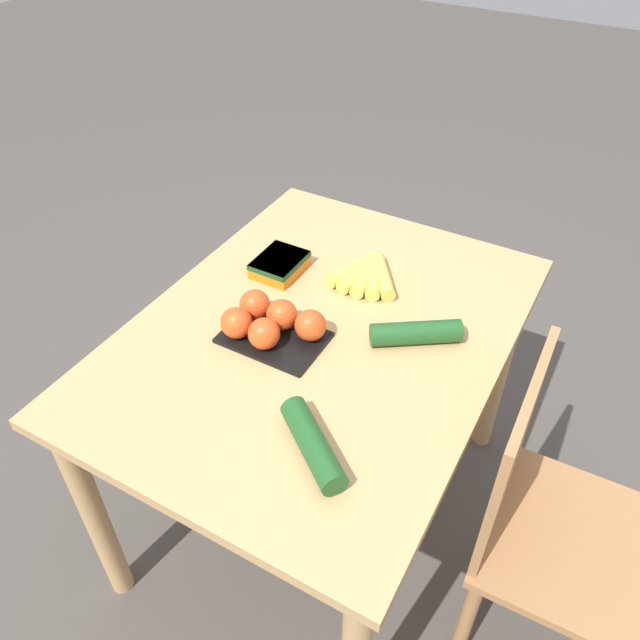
# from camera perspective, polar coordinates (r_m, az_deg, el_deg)

# --- Properties ---
(ground_plane) EXTENTS (12.00, 12.00, 0.00)m
(ground_plane) POSITION_cam_1_polar(r_m,az_deg,el_deg) (2.10, 0.00, -16.46)
(ground_plane) COLOR #4C4742
(dining_table) EXTENTS (1.14, 0.86, 0.75)m
(dining_table) POSITION_cam_1_polar(r_m,az_deg,el_deg) (1.60, 0.00, -3.90)
(dining_table) COLOR tan
(dining_table) RESTS_ON ground_plane
(chair) EXTENTS (0.43, 0.41, 0.88)m
(chair) POSITION_cam_1_polar(r_m,az_deg,el_deg) (1.60, 20.26, -17.35)
(chair) COLOR #A87547
(chair) RESTS_ON ground_plane
(banana_bunch) EXTENTS (0.19, 0.19, 0.04)m
(banana_bunch) POSITION_cam_1_polar(r_m,az_deg,el_deg) (1.68, 4.41, 4.29)
(banana_bunch) COLOR brown
(banana_bunch) RESTS_ON dining_table
(tomato_pack) EXTENTS (0.17, 0.24, 0.09)m
(tomato_pack) POSITION_cam_1_polar(r_m,az_deg,el_deg) (1.48, -4.59, -0.25)
(tomato_pack) COLOR black
(tomato_pack) RESTS_ON dining_table
(carrot_bag) EXTENTS (0.14, 0.12, 0.04)m
(carrot_bag) POSITION_cam_1_polar(r_m,az_deg,el_deg) (1.70, -3.71, 5.17)
(carrot_bag) COLOR orange
(carrot_bag) RESTS_ON dining_table
(cucumber_near) EXTENTS (0.18, 0.21, 0.06)m
(cucumber_near) POSITION_cam_1_polar(r_m,az_deg,el_deg) (1.25, -0.66, -11.26)
(cucumber_near) COLOR #1E5123
(cucumber_near) RESTS_ON dining_table
(cucumber_far) EXTENTS (0.17, 0.21, 0.06)m
(cucumber_far) POSITION_cam_1_polar(r_m,az_deg,el_deg) (1.49, 8.76, -1.16)
(cucumber_far) COLOR #1E5123
(cucumber_far) RESTS_ON dining_table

